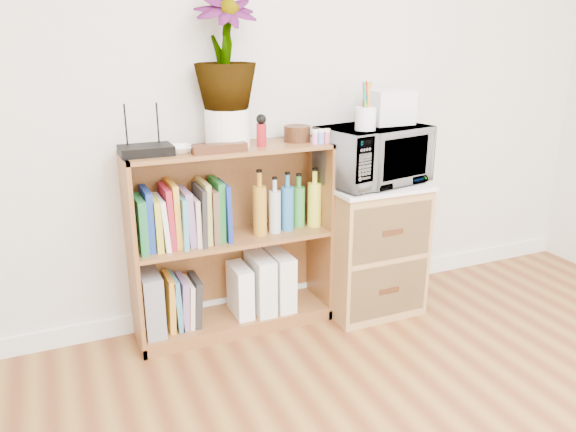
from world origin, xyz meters
TOP-DOWN VIEW (x-y plane):
  - skirting_board at (0.00, 2.24)m, footprint 4.00×0.02m
  - bookshelf at (-0.35, 2.10)m, footprint 1.00×0.30m
  - wicker_unit at (0.40, 2.02)m, footprint 0.50×0.45m
  - microwave at (0.40, 2.02)m, footprint 0.59×0.46m
  - pen_cup at (0.30, 1.94)m, footprint 0.10×0.10m
  - small_appliance at (0.51, 2.06)m, footprint 0.22×0.18m
  - router at (-0.74, 2.08)m, footprint 0.23×0.16m
  - white_bowl at (-0.60, 2.07)m, footprint 0.13×0.13m
  - plant_pot at (-0.35, 2.12)m, footprint 0.21×0.21m
  - potted_plant at (-0.35, 2.12)m, footprint 0.29×0.29m
  - trinket_box at (-0.43, 2.00)m, footprint 0.25×0.06m
  - kokeshi_doll at (-0.20, 2.06)m, footprint 0.05×0.05m
  - wooden_bowl at (0.01, 2.11)m, footprint 0.13×0.13m
  - paint_jars at (0.09, 2.01)m, footprint 0.11×0.04m
  - file_box at (-0.77, 2.10)m, footprint 0.09×0.25m
  - magazine_holder_left at (-0.32, 2.09)m, footprint 0.08×0.21m
  - magazine_holder_mid at (-0.21, 2.09)m, footprint 0.10×0.24m
  - magazine_holder_right at (-0.10, 2.09)m, footprint 0.09×0.24m
  - cookbooks at (-0.59, 2.10)m, footprint 0.44×0.20m
  - liquor_bottles at (-0.05, 2.10)m, footprint 0.38×0.07m
  - lower_books at (-0.62, 2.10)m, footprint 0.17×0.19m

SIDE VIEW (x-z plane):
  - skirting_board at x=0.00m, z-range 0.00..0.10m
  - lower_books at x=-0.62m, z-range 0.06..0.33m
  - magazine_holder_left at x=-0.32m, z-range 0.07..0.33m
  - magazine_holder_right at x=-0.10m, z-range 0.07..0.37m
  - magazine_holder_mid at x=-0.21m, z-range 0.07..0.37m
  - file_box at x=-0.77m, z-range 0.07..0.38m
  - wicker_unit at x=0.40m, z-range 0.00..0.70m
  - bookshelf at x=-0.35m, z-range 0.00..0.95m
  - cookbooks at x=-0.59m, z-range 0.48..0.79m
  - liquor_bottles at x=-0.05m, z-range 0.49..0.81m
  - microwave at x=0.40m, z-range 0.72..1.01m
  - white_bowl at x=-0.60m, z-range 0.95..0.98m
  - trinket_box at x=-0.43m, z-range 0.95..0.99m
  - router at x=-0.74m, z-range 0.95..0.99m
  - paint_jars at x=0.09m, z-range 0.95..1.01m
  - wooden_bowl at x=0.01m, z-range 0.95..1.03m
  - kokeshi_doll at x=-0.20m, z-range 0.95..1.06m
  - plant_pot at x=-0.35m, z-range 0.95..1.13m
  - pen_cup at x=0.30m, z-range 1.01..1.13m
  - small_appliance at x=0.51m, z-range 1.01..1.19m
  - potted_plant at x=-0.35m, z-range 1.13..1.65m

